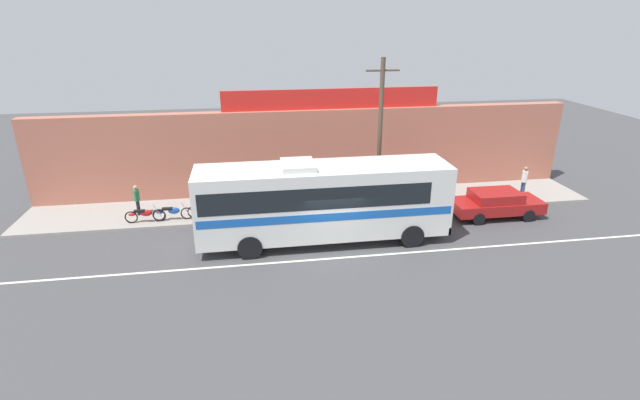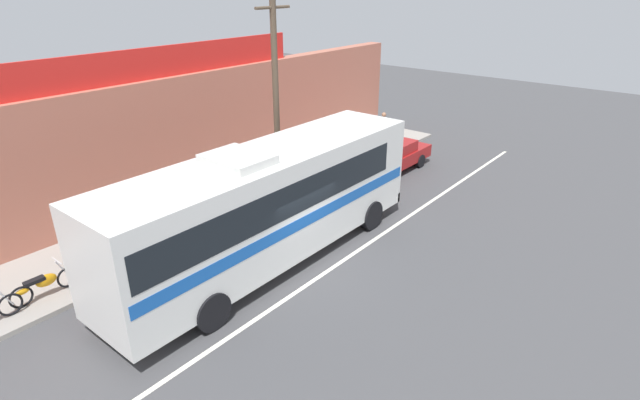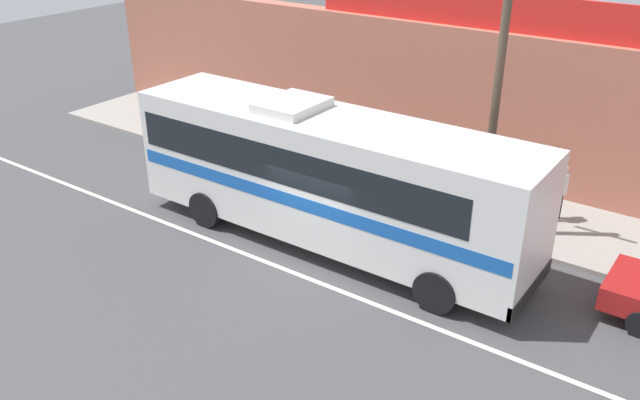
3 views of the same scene
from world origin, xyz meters
name	(u,v)px [view 1 (image 1 of 3)]	position (x,y,z in m)	size (l,w,h in m)	color
ground_plane	(333,249)	(0.00, 0.00, 0.00)	(70.00, 70.00, 0.00)	#444447
sidewalk_slab	(316,204)	(0.00, 5.20, 0.07)	(30.00, 3.60, 0.14)	gray
storefront_facade	(310,152)	(0.00, 7.35, 2.40)	(30.00, 0.70, 4.80)	#B26651
storefront_billboard	(332,99)	(1.23, 7.35, 5.35)	(12.01, 0.12, 1.10)	red
road_center_stripe	(337,258)	(0.00, -0.80, 0.00)	(30.00, 0.14, 0.01)	silver
intercity_bus	(322,199)	(-0.36, 0.96, 2.07)	(11.14, 2.67, 3.78)	silver
parked_car	(496,203)	(8.82, 2.33, 0.74)	(4.55, 1.90, 1.37)	maroon
utility_pole	(380,136)	(2.94, 3.68, 4.12)	(1.60, 0.22, 7.68)	brown
motorcycle_green	(206,209)	(-5.75, 4.21, 0.57)	(1.87, 0.56, 0.94)	black
motorcycle_red	(172,212)	(-7.36, 4.08, 0.57)	(1.97, 0.56, 0.94)	black
motorcycle_orange	(144,214)	(-8.66, 4.00, 0.57)	(1.94, 0.56, 0.94)	black
pedestrian_far_right	(137,198)	(-9.15, 5.06, 1.04)	(0.30, 0.48, 1.57)	black
pedestrian_far_left	(394,179)	(4.43, 5.59, 1.12)	(0.30, 0.48, 1.69)	black
pedestrian_by_curb	(524,179)	(11.59, 4.47, 1.15)	(0.30, 0.48, 1.73)	navy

